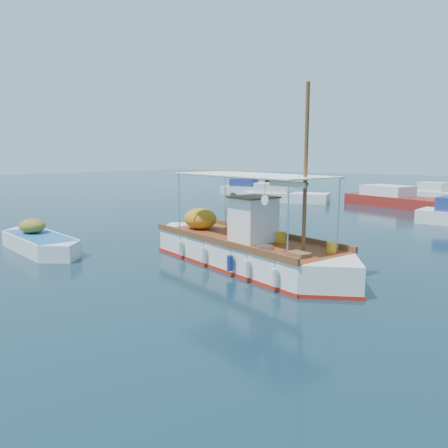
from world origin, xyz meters
The scene contains 7 objects.
ground centered at (0.00, 0.00, 0.00)m, with size 160.00×160.00×0.00m, color black.
fishing_caique centered at (0.63, -0.45, 0.56)m, with size 10.18×4.61×6.40m.
dinghy centered at (-7.49, -4.00, 0.31)m, with size 6.03×2.38×1.49m.
bg_boat_nw centered at (-9.70, 19.56, 0.49)m, with size 7.78×4.44×1.80m.
bg_boat_n centered at (-0.61, 22.11, 0.49)m, with size 9.63×5.62×1.80m.
bg_boat_far_w centered at (-16.25, 23.99, 0.49)m, with size 6.61×3.57×1.80m.
bg_boat_far_n centered at (0.92, 29.02, 0.49)m, with size 6.16×3.55×1.80m.
Camera 1 is at (10.00, -13.30, 4.02)m, focal length 35.00 mm.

